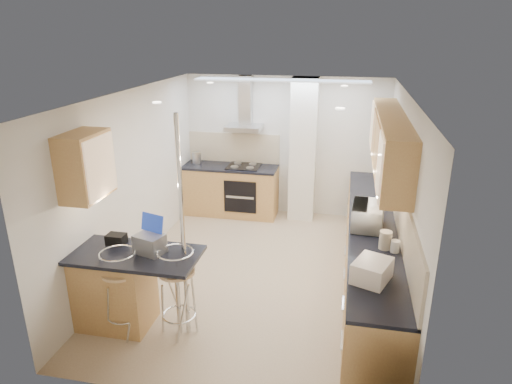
% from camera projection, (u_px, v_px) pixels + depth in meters
% --- Properties ---
extents(ground, '(4.80, 4.80, 0.00)m').
position_uv_depth(ground, '(259.00, 274.00, 6.43)').
color(ground, tan).
rests_on(ground, ground).
extents(room_shell, '(3.64, 4.84, 2.51)m').
position_uv_depth(room_shell, '(288.00, 163.00, 6.20)').
color(room_shell, white).
rests_on(room_shell, ground).
extents(right_counter, '(0.63, 4.40, 0.92)m').
position_uv_depth(right_counter, '(371.00, 254.00, 5.99)').
color(right_counter, '#B37E47').
rests_on(right_counter, ground).
extents(back_counter, '(1.70, 0.63, 0.92)m').
position_uv_depth(back_counter, '(231.00, 190.00, 8.39)').
color(back_counter, '#B37E47').
rests_on(back_counter, ground).
extents(peninsula, '(1.47, 0.72, 0.94)m').
position_uv_depth(peninsula, '(137.00, 290.00, 5.15)').
color(peninsula, '#B37E47').
rests_on(peninsula, ground).
extents(microwave, '(0.41, 0.58, 0.31)m').
position_uv_depth(microwave, '(368.00, 216.00, 5.64)').
color(microwave, silver).
rests_on(microwave, right_counter).
extents(laptop, '(0.36, 0.31, 0.21)m').
position_uv_depth(laptop, '(150.00, 244.00, 4.97)').
color(laptop, gray).
rests_on(laptop, peninsula).
extents(bag, '(0.21, 0.15, 0.11)m').
position_uv_depth(bag, '(116.00, 239.00, 5.20)').
color(bag, black).
rests_on(bag, peninsula).
extents(bar_stool_near, '(0.47, 0.47, 1.02)m').
position_uv_depth(bar_stool_near, '(122.00, 293.00, 5.02)').
color(bar_stool_near, tan).
rests_on(bar_stool_near, ground).
extents(bar_stool_end, '(0.49, 0.49, 1.03)m').
position_uv_depth(bar_stool_end, '(178.00, 292.00, 5.02)').
color(bar_stool_end, tan).
rests_on(bar_stool_end, ground).
extents(jar_a, '(0.16, 0.16, 0.17)m').
position_uv_depth(jar_a, '(382.00, 193.00, 6.64)').
color(jar_a, white).
rests_on(jar_a, right_counter).
extents(jar_b, '(0.14, 0.14, 0.14)m').
position_uv_depth(jar_b, '(385.00, 204.00, 6.25)').
color(jar_b, white).
rests_on(jar_b, right_counter).
extents(jar_c, '(0.15, 0.15, 0.21)m').
position_uv_depth(jar_c, '(385.00, 240.00, 5.11)').
color(jar_c, beige).
rests_on(jar_c, right_counter).
extents(jar_d, '(0.11, 0.11, 0.14)m').
position_uv_depth(jar_d, '(395.00, 246.00, 5.04)').
color(jar_d, silver).
rests_on(jar_d, right_counter).
extents(bread_bin, '(0.44, 0.48, 0.21)m').
position_uv_depth(bread_bin, '(372.00, 271.00, 4.46)').
color(bread_bin, white).
rests_on(bread_bin, right_counter).
extents(kettle, '(0.16, 0.16, 0.21)m').
position_uv_depth(kettle, '(197.00, 158.00, 8.37)').
color(kettle, '#BABDC0').
rests_on(kettle, back_counter).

